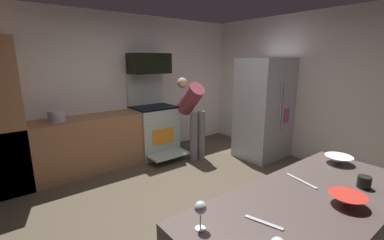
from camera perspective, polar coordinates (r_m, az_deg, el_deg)
name	(u,v)px	position (r m, az deg, el deg)	size (l,w,h in m)	color
ground_plane	(202,206)	(3.47, 2.20, -18.40)	(5.20, 4.80, 0.02)	#4F4435
wall_back	(121,88)	(5.00, -15.36, 6.89)	(5.20, 0.12, 2.60)	silver
wall_right	(314,89)	(5.02, 25.21, 6.13)	(0.12, 4.80, 2.60)	silver
lower_cabinet_run	(80,146)	(4.56, -23.39, -5.27)	(2.40, 0.60, 0.90)	#9E6B46
oven_range	(154,129)	(5.01, -8.32, -1.94)	(0.76, 0.99, 1.55)	#B4C3B8
microwave	(149,63)	(4.92, -9.35, 12.15)	(0.74, 0.38, 0.37)	black
refrigerator	(264,109)	(4.98, 15.42, 2.38)	(0.88, 0.75, 1.83)	#B4B7BC
person_cook	(192,111)	(4.74, 0.08, 1.97)	(0.31, 0.67, 1.47)	slate
mixing_bowl_large	(347,200)	(1.99, 30.87, -14.82)	(0.23, 0.23, 0.07)	red
mixing_bowl_small	(338,160)	(2.68, 29.45, -7.59)	(0.23, 0.23, 0.07)	white
wine_glass_near	(200,209)	(1.48, 1.88, -18.97)	(0.07, 0.07, 0.17)	silver
mug_coffee	(364,182)	(2.30, 33.59, -11.28)	(0.09, 0.09, 0.09)	black
knife_chef	(301,181)	(2.20, 22.83, -12.21)	(0.28, 0.02, 0.01)	#B7BABF
knife_paring	(264,223)	(1.64, 15.45, -20.87)	(0.22, 0.02, 0.01)	#B7BABF
stock_pot	(57,116)	(4.37, -27.55, 0.78)	(0.24, 0.24, 0.16)	#B1B0BC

